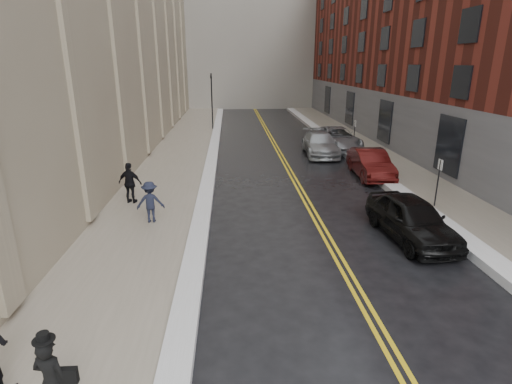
{
  "coord_description": "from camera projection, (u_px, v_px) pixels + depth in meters",
  "views": [
    {
      "loc": [
        -0.98,
        -7.9,
        6.12
      ],
      "look_at": [
        -0.07,
        5.99,
        1.6
      ],
      "focal_mm": 28.0,
      "sensor_mm": 36.0,
      "label": 1
    }
  ],
  "objects": [
    {
      "name": "ground",
      "position": [
        276.0,
        334.0,
        9.45
      ],
      "size": [
        160.0,
        160.0,
        0.0
      ],
      "primitive_type": "plane",
      "color": "black",
      "rests_on": "ground"
    },
    {
      "name": "sidewalk_left",
      "position": [
        173.0,
        167.0,
        24.33
      ],
      "size": [
        4.0,
        64.0,
        0.15
      ],
      "primitive_type": "cube",
      "color": "gray",
      "rests_on": "ground"
    },
    {
      "name": "sidewalk_right",
      "position": [
        389.0,
        163.0,
        25.17
      ],
      "size": [
        3.0,
        64.0,
        0.15
      ],
      "primitive_type": "cube",
      "color": "gray",
      "rests_on": "ground"
    },
    {
      "name": "lane_stripe_a",
      "position": [
        285.0,
        166.0,
        24.78
      ],
      "size": [
        0.12,
        64.0,
        0.01
      ],
      "primitive_type": "cube",
      "color": "gold",
      "rests_on": "ground"
    },
    {
      "name": "lane_stripe_b",
      "position": [
        289.0,
        166.0,
        24.79
      ],
      "size": [
        0.12,
        64.0,
        0.01
      ],
      "primitive_type": "cube",
      "color": "gold",
      "rests_on": "ground"
    },
    {
      "name": "snow_ridge_left",
      "position": [
        211.0,
        165.0,
        24.45
      ],
      "size": [
        0.7,
        60.8,
        0.26
      ],
      "primitive_type": "cube",
      "color": "white",
      "rests_on": "ground"
    },
    {
      "name": "snow_ridge_right",
      "position": [
        360.0,
        162.0,
        25.03
      ],
      "size": [
        0.85,
        60.8,
        0.3
      ],
      "primitive_type": "cube",
      "color": "white",
      "rests_on": "ground"
    },
    {
      "name": "building_right",
      "position": [
        477.0,
        22.0,
        29.58
      ],
      "size": [
        14.0,
        50.0,
        18.0
      ],
      "primitive_type": "cube",
      "color": "maroon",
      "rests_on": "ground"
    },
    {
      "name": "traffic_signal",
      "position": [
        212.0,
        97.0,
        36.8
      ],
      "size": [
        0.18,
        0.15,
        5.2
      ],
      "color": "black",
      "rests_on": "ground"
    },
    {
      "name": "parking_sign_near",
      "position": [
        438.0,
        179.0,
        17.11
      ],
      "size": [
        0.06,
        0.35,
        2.23
      ],
      "color": "black",
      "rests_on": "ground"
    },
    {
      "name": "parking_sign_far",
      "position": [
        354.0,
        133.0,
        28.5
      ],
      "size": [
        0.06,
        0.35,
        2.23
      ],
      "color": "black",
      "rests_on": "ground"
    },
    {
      "name": "car_black",
      "position": [
        412.0,
        219.0,
        14.33
      ],
      "size": [
        2.24,
        4.73,
        1.56
      ],
      "primitive_type": "imported",
      "rotation": [
        0.0,
        0.0,
        0.09
      ],
      "color": "black",
      "rests_on": "ground"
    },
    {
      "name": "car_maroon",
      "position": [
        370.0,
        164.0,
        22.21
      ],
      "size": [
        1.82,
        4.7,
        1.53
      ],
      "primitive_type": "imported",
      "rotation": [
        0.0,
        0.0,
        -0.04
      ],
      "color": "#440D0C",
      "rests_on": "ground"
    },
    {
      "name": "car_silver_near",
      "position": [
        320.0,
        144.0,
        27.64
      ],
      "size": [
        2.43,
        5.39,
        1.53
      ],
      "primitive_type": "imported",
      "rotation": [
        0.0,
        0.0,
        -0.06
      ],
      "color": "#9A9EA1",
      "rests_on": "ground"
    },
    {
      "name": "car_silver_far",
      "position": [
        336.0,
        139.0,
        29.3
      ],
      "size": [
        2.96,
        5.92,
        1.61
      ],
      "primitive_type": "imported",
      "rotation": [
        0.0,
        0.0,
        0.05
      ],
      "color": "gray",
      "rests_on": "ground"
    },
    {
      "name": "pedestrian_main",
      "position": [
        52.0,
        382.0,
        6.73
      ],
      "size": [
        0.69,
        0.53,
        1.68
      ],
      "primitive_type": "imported",
      "rotation": [
        0.0,
        0.0,
        2.93
      ],
      "color": "black",
      "rests_on": "sidewalk_left"
    },
    {
      "name": "pedestrian_b",
      "position": [
        150.0,
        202.0,
        15.49
      ],
      "size": [
        1.11,
        0.7,
        1.64
      ],
      "primitive_type": "imported",
      "rotation": [
        0.0,
        0.0,
        3.23
      ],
      "color": "#1A1E2F",
      "rests_on": "sidewalk_left"
    },
    {
      "name": "pedestrian_c",
      "position": [
        130.0,
        183.0,
        17.59
      ],
      "size": [
        1.15,
        0.7,
        1.83
      ],
      "primitive_type": "imported",
      "rotation": [
        0.0,
        0.0,
        2.89
      ],
      "color": "black",
      "rests_on": "sidewalk_left"
    }
  ]
}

